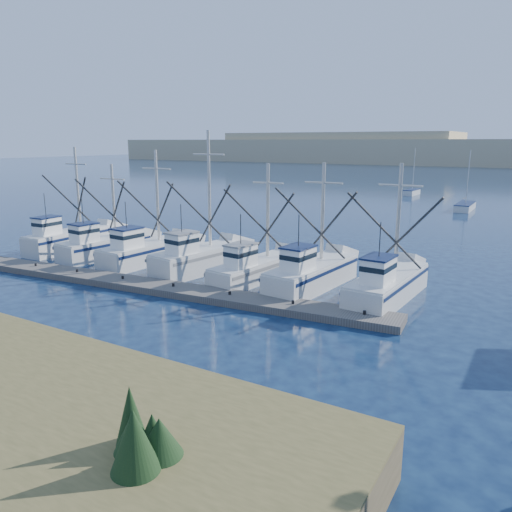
{
  "coord_description": "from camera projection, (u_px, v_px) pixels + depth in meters",
  "views": [
    {
      "loc": [
        14.68,
        -17.55,
        9.25
      ],
      "look_at": [
        -0.35,
        8.0,
        2.41
      ],
      "focal_mm": 35.0,
      "sensor_mm": 36.0,
      "label": 1
    }
  ],
  "objects": [
    {
      "name": "trawler_fleet",
      "position": [
        196.0,
        258.0,
        36.1
      ],
      "size": [
        30.54,
        8.56,
        10.01
      ],
      "color": "silver",
      "rests_on": "ground"
    },
    {
      "name": "sailboat_near",
      "position": [
        465.0,
        207.0,
        68.4
      ],
      "size": [
        1.91,
        6.67,
        8.1
      ],
      "rotation": [
        0.0,
        0.0,
        -0.0
      ],
      "color": "silver",
      "rests_on": "ground"
    },
    {
      "name": "floating_dock",
      "position": [
        148.0,
        286.0,
        31.96
      ],
      "size": [
        32.14,
        4.86,
        0.43
      ],
      "primitive_type": "cube",
      "rotation": [
        0.0,
        0.0,
        0.09
      ],
      "color": "#5F5A55",
      "rests_on": "ground"
    },
    {
      "name": "ground",
      "position": [
        178.0,
        337.0,
        24.07
      ],
      "size": [
        500.0,
        500.0,
        0.0
      ],
      "primitive_type": "plane",
      "color": "#0B1733",
      "rests_on": "ground"
    },
    {
      "name": "sailboat_far",
      "position": [
        412.0,
        192.0,
        87.74
      ],
      "size": [
        1.88,
        4.92,
        8.1
      ],
      "rotation": [
        0.0,
        0.0,
        -0.06
      ],
      "color": "silver",
      "rests_on": "ground"
    }
  ]
}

